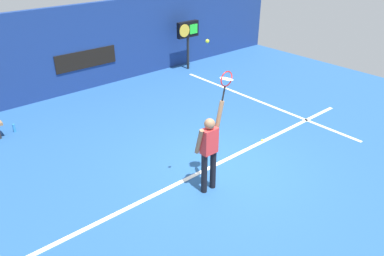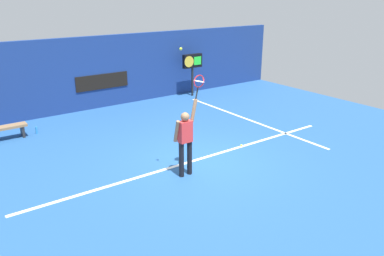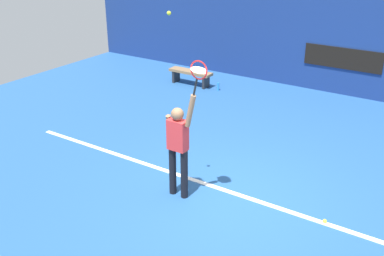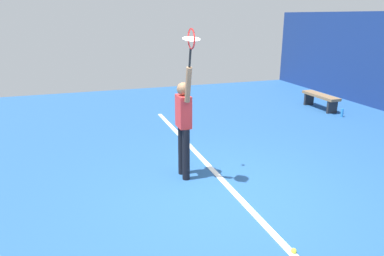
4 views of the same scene
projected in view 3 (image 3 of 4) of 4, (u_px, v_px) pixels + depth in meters
ground_plane at (227, 198)px, 8.09m from camera, size 18.00×18.00×0.00m
back_wall at (346, 45)px, 12.70m from camera, size 18.00×0.20×2.86m
sponsor_banner_center at (343, 58)px, 12.75m from camera, size 2.20×0.03×0.60m
court_baseline at (233, 193)px, 8.24m from camera, size 10.00×0.10×0.01m
tennis_player at (178, 145)px, 7.79m from camera, size 0.61×0.31×1.99m
tennis_racket at (198, 72)px, 7.04m from camera, size 0.37×0.27×0.63m
tennis_ball at (169, 13)px, 6.94m from camera, size 0.07×0.07×0.07m
court_bench at (191, 74)px, 13.84m from camera, size 1.40×0.36×0.45m
water_bottle at (218, 86)px, 13.44m from camera, size 0.07×0.07×0.24m
spare_ball at (325, 221)px, 7.40m from camera, size 0.07×0.07×0.07m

